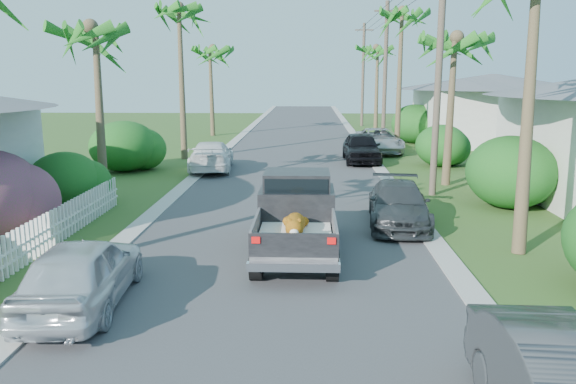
{
  "coord_description": "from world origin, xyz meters",
  "views": [
    {
      "loc": [
        0.85,
        -8.31,
        4.52
      ],
      "look_at": [
        0.28,
        6.62,
        1.4
      ],
      "focal_mm": 35.0,
      "sensor_mm": 36.0,
      "label": 1
    }
  ],
  "objects_px": {
    "house_right_far": "(491,112)",
    "utility_pole_d": "(363,74)",
    "pickup_truck": "(297,213)",
    "parked_car_ln": "(82,273)",
    "palm_r_c": "(402,12)",
    "parked_car_rf": "(361,148)",
    "utility_pole_c": "(385,74)",
    "palm_r_b": "(455,38)",
    "palm_l_b": "(94,28)",
    "palm_l_c": "(179,9)",
    "parked_car_rm": "(399,205)",
    "palm_r_d": "(378,48)",
    "parked_car_lf": "(212,156)",
    "utility_pole_b": "(439,73)",
    "palm_l_d": "(210,48)",
    "parked_car_rd": "(378,141)"
  },
  "relations": [
    {
      "from": "parked_car_lf",
      "to": "palm_l_c",
      "type": "xyz_separation_m",
      "value": [
        -2.16,
        3.74,
        7.21
      ]
    },
    {
      "from": "pickup_truck",
      "to": "parked_car_rf",
      "type": "xyz_separation_m",
      "value": [
        3.06,
        15.35,
        -0.24
      ]
    },
    {
      "from": "house_right_far",
      "to": "utility_pole_d",
      "type": "bearing_deg",
      "value": 119.65
    },
    {
      "from": "parked_car_lf",
      "to": "utility_pole_c",
      "type": "relative_size",
      "value": 0.54
    },
    {
      "from": "parked_car_lf",
      "to": "palm_r_c",
      "type": "xyz_separation_m",
      "value": [
        10.04,
        7.74,
        7.41
      ]
    },
    {
      "from": "pickup_truck",
      "to": "utility_pole_b",
      "type": "distance_m",
      "value": 9.48
    },
    {
      "from": "pickup_truck",
      "to": "palm_r_c",
      "type": "height_order",
      "value": "palm_r_c"
    },
    {
      "from": "palm_l_c",
      "to": "house_right_far",
      "type": "distance_m",
      "value": 21.41
    },
    {
      "from": "parked_car_lf",
      "to": "utility_pole_b",
      "type": "distance_m",
      "value": 11.49
    },
    {
      "from": "parked_car_lf",
      "to": "palm_l_b",
      "type": "height_order",
      "value": "palm_l_b"
    },
    {
      "from": "palm_l_c",
      "to": "utility_pole_c",
      "type": "relative_size",
      "value": 1.02
    },
    {
      "from": "parked_car_rd",
      "to": "palm_r_b",
      "type": "distance_m",
      "value": 11.45
    },
    {
      "from": "parked_car_rd",
      "to": "parked_car_ln",
      "type": "relative_size",
      "value": 1.22
    },
    {
      "from": "parked_car_ln",
      "to": "palm_l_b",
      "type": "bearing_deg",
      "value": -76.2
    },
    {
      "from": "parked_car_rm",
      "to": "palm_l_b",
      "type": "relative_size",
      "value": 0.59
    },
    {
      "from": "parked_car_rm",
      "to": "palm_l_c",
      "type": "xyz_separation_m",
      "value": [
        -9.6,
        13.49,
        7.28
      ]
    },
    {
      "from": "pickup_truck",
      "to": "parked_car_lf",
      "type": "relative_size",
      "value": 1.06
    },
    {
      "from": "house_right_far",
      "to": "utility_pole_b",
      "type": "bearing_deg",
      "value": -113.52
    },
    {
      "from": "pickup_truck",
      "to": "palm_r_c",
      "type": "relative_size",
      "value": 0.54
    },
    {
      "from": "palm_l_b",
      "to": "utility_pole_c",
      "type": "bearing_deg",
      "value": 52.22
    },
    {
      "from": "palm_l_b",
      "to": "palm_l_c",
      "type": "relative_size",
      "value": 0.8
    },
    {
      "from": "palm_l_b",
      "to": "palm_r_b",
      "type": "xyz_separation_m",
      "value": [
        13.4,
        3.0,
        -0.2
      ]
    },
    {
      "from": "palm_l_b",
      "to": "utility_pole_c",
      "type": "relative_size",
      "value": 0.82
    },
    {
      "from": "parked_car_ln",
      "to": "palm_r_c",
      "type": "height_order",
      "value": "palm_r_c"
    },
    {
      "from": "palm_l_b",
      "to": "palm_l_c",
      "type": "bearing_deg",
      "value": 85.43
    },
    {
      "from": "parked_car_rm",
      "to": "house_right_far",
      "type": "height_order",
      "value": "house_right_far"
    },
    {
      "from": "palm_l_d",
      "to": "utility_pole_d",
      "type": "bearing_deg",
      "value": 36.64
    },
    {
      "from": "pickup_truck",
      "to": "house_right_far",
      "type": "height_order",
      "value": "house_right_far"
    },
    {
      "from": "pickup_truck",
      "to": "palm_l_c",
      "type": "relative_size",
      "value": 0.56
    },
    {
      "from": "palm_l_c",
      "to": "utility_pole_d",
      "type": "xyz_separation_m",
      "value": [
        11.6,
        21.0,
        -3.31
      ]
    },
    {
      "from": "parked_car_rf",
      "to": "palm_r_c",
      "type": "relative_size",
      "value": 0.48
    },
    {
      "from": "parked_car_rf",
      "to": "utility_pole_c",
      "type": "xyz_separation_m",
      "value": [
        2.0,
        6.81,
        3.83
      ]
    },
    {
      "from": "palm_r_b",
      "to": "palm_r_d",
      "type": "bearing_deg",
      "value": 90.23
    },
    {
      "from": "utility_pole_c",
      "to": "house_right_far",
      "type": "bearing_deg",
      "value": 15.12
    },
    {
      "from": "palm_l_c",
      "to": "utility_pole_b",
      "type": "relative_size",
      "value": 1.02
    },
    {
      "from": "parked_car_rm",
      "to": "palm_l_d",
      "type": "bearing_deg",
      "value": 116.47
    },
    {
      "from": "palm_l_b",
      "to": "palm_l_d",
      "type": "xyz_separation_m",
      "value": [
        0.3,
        22.0,
        0.29
      ]
    },
    {
      "from": "palm_l_c",
      "to": "house_right_far",
      "type": "height_order",
      "value": "palm_l_c"
    },
    {
      "from": "parked_car_ln",
      "to": "house_right_far",
      "type": "xyz_separation_m",
      "value": [
        16.6,
        28.01,
        1.41
      ]
    },
    {
      "from": "palm_l_d",
      "to": "utility_pole_d",
      "type": "distance_m",
      "value": 15.19
    },
    {
      "from": "utility_pole_d",
      "to": "parked_car_rm",
      "type": "bearing_deg",
      "value": -93.32
    },
    {
      "from": "palm_l_c",
      "to": "palm_r_c",
      "type": "distance_m",
      "value": 12.84
    },
    {
      "from": "parked_car_rf",
      "to": "utility_pole_d",
      "type": "height_order",
      "value": "utility_pole_d"
    },
    {
      "from": "palm_l_d",
      "to": "utility_pole_c",
      "type": "relative_size",
      "value": 0.86
    },
    {
      "from": "parked_car_ln",
      "to": "utility_pole_d",
      "type": "xyz_separation_m",
      "value": [
        9.2,
        41.01,
        3.89
      ]
    },
    {
      "from": "palm_l_c",
      "to": "utility_pole_d",
      "type": "distance_m",
      "value": 24.22
    },
    {
      "from": "parked_car_rf",
      "to": "parked_car_lf",
      "type": "bearing_deg",
      "value": -159.17
    },
    {
      "from": "parked_car_rf",
      "to": "palm_r_b",
      "type": "distance_m",
      "value": 8.61
    },
    {
      "from": "parked_car_rf",
      "to": "palm_l_d",
      "type": "relative_size",
      "value": 0.59
    },
    {
      "from": "palm_r_d",
      "to": "parked_car_rd",
      "type": "bearing_deg",
      "value": -95.89
    }
  ]
}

